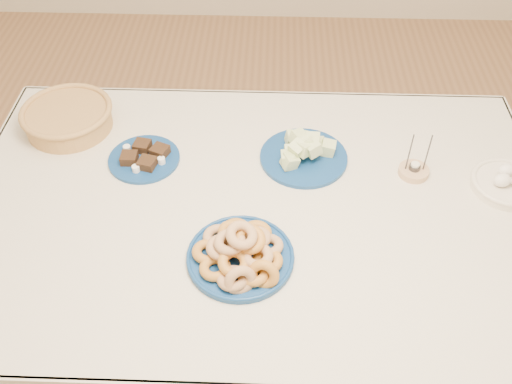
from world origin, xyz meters
TOP-DOWN VIEW (x-y plane):
  - ground at (0.00, 0.00)m, footprint 5.00×5.00m
  - dining_table at (0.00, 0.00)m, footprint 1.71×1.11m
  - donut_platter at (-0.03, -0.21)m, footprint 0.33×0.33m
  - melon_plate at (0.14, 0.20)m, footprint 0.36×0.36m
  - brownie_plate at (-0.35, 0.17)m, footprint 0.26×0.26m
  - wicker_basket at (-0.63, 0.33)m, footprint 0.35×0.35m
  - candle_holder at (0.47, 0.14)m, footprint 0.09×0.09m
  - egg_bowl at (0.73, 0.09)m, footprint 0.24×0.24m

SIDE VIEW (x-z plane):
  - ground at x=0.00m, z-range 0.00..0.00m
  - dining_table at x=0.00m, z-range 0.27..1.02m
  - brownie_plate at x=-0.35m, z-range 0.74..0.78m
  - candle_holder at x=0.47m, z-range 0.69..0.84m
  - egg_bowl at x=0.73m, z-range 0.74..0.81m
  - melon_plate at x=0.14m, z-range 0.73..0.83m
  - donut_platter at x=-0.03m, z-range 0.72..0.85m
  - wicker_basket at x=-0.63m, z-range 0.75..0.83m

